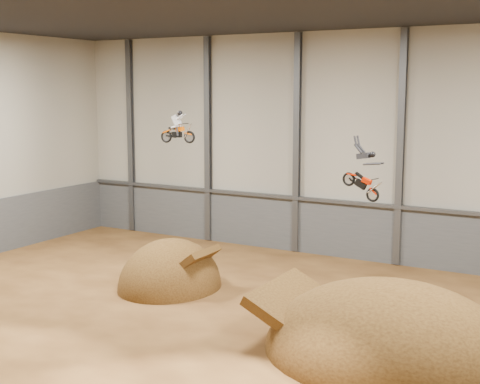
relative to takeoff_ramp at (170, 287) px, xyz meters
name	(u,v)px	position (x,y,z in m)	size (l,w,h in m)	color
floor	(223,332)	(5.85, -4.31, 0.00)	(40.00, 40.00, 0.00)	#4D2E14
back_wall	(348,146)	(5.85, 10.69, 7.00)	(40.00, 0.10, 14.00)	#A29E90
ceiling	(221,1)	(5.85, -4.31, 14.00)	(40.00, 40.00, 0.00)	black
lower_band_back	(345,230)	(5.85, 10.59, 1.75)	(39.80, 0.18, 3.50)	#4D5054
steel_rail	(345,202)	(5.85, 10.44, 3.55)	(39.80, 0.35, 0.20)	#47494F
steel_column_0	(131,137)	(-10.82, 10.49, 7.00)	(0.40, 0.36, 13.90)	#47494F
steel_column_1	(208,140)	(-4.15, 10.49, 7.00)	(0.40, 0.36, 13.90)	#47494F
steel_column_2	(297,144)	(2.51, 10.49, 7.00)	(0.40, 0.36, 13.90)	#47494F
steel_column_3	(401,149)	(9.18, 10.49, 7.00)	(0.40, 0.36, 13.90)	#47494F
takeoff_ramp	(170,287)	(0.00, 0.00, 0.00)	(5.25, 6.05, 5.25)	#39240E
landing_ramp	(389,355)	(12.91, -3.18, 0.00)	(10.17, 9.00, 5.87)	#39240E
fmx_rider_a	(178,125)	(-0.06, 1.01, 8.57)	(2.04, 0.78, 1.85)	#D95500
fmx_rider_b	(358,168)	(10.46, -0.45, 7.08)	(2.57, 0.73, 2.20)	red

